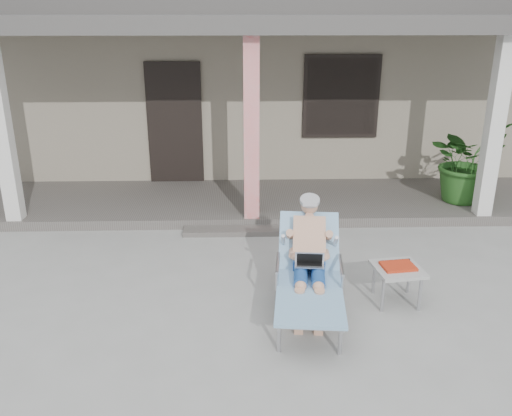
{
  "coord_description": "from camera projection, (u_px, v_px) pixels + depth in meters",
  "views": [
    {
      "loc": [
        -0.16,
        -5.45,
        3.08
      ],
      "look_at": [
        0.02,
        0.6,
        0.85
      ],
      "focal_mm": 38.0,
      "sensor_mm": 36.0,
      "label": 1
    }
  ],
  "objects": [
    {
      "name": "lounger",
      "position": [
        310.0,
        247.0,
        5.72
      ],
      "size": [
        0.85,
        1.83,
        1.16
      ],
      "rotation": [
        0.0,
        0.0,
        -0.1
      ],
      "color": "#B7B7BC",
      "rests_on": "ground"
    },
    {
      "name": "porch_deck",
      "position": [
        251.0,
        202.0,
        8.97
      ],
      "size": [
        10.0,
        2.0,
        0.15
      ],
      "primitive_type": "cube",
      "color": "#605B56",
      "rests_on": "ground"
    },
    {
      "name": "porch_overhang",
      "position": [
        250.0,
        30.0,
        7.98
      ],
      "size": [
        10.0,
        2.3,
        2.85
      ],
      "color": "silver",
      "rests_on": "porch_deck"
    },
    {
      "name": "ground",
      "position": [
        256.0,
        296.0,
        6.18
      ],
      "size": [
        60.0,
        60.0,
        0.0
      ],
      "primitive_type": "plane",
      "color": "#9E9E99",
      "rests_on": "ground"
    },
    {
      "name": "porch_step",
      "position": [
        252.0,
        231.0,
        7.91
      ],
      "size": [
        2.0,
        0.3,
        0.07
      ],
      "primitive_type": "cube",
      "color": "#605B56",
      "rests_on": "ground"
    },
    {
      "name": "house",
      "position": [
        247.0,
        79.0,
        11.7
      ],
      "size": [
        10.4,
        5.4,
        3.3
      ],
      "color": "gray",
      "rests_on": "ground"
    },
    {
      "name": "side_table",
      "position": [
        398.0,
        271.0,
        5.94
      ],
      "size": [
        0.57,
        0.57,
        0.45
      ],
      "rotation": [
        0.0,
        0.0,
        0.13
      ],
      "color": "#A6A6A2",
      "rests_on": "ground"
    },
    {
      "name": "potted_palm",
      "position": [
        466.0,
        160.0,
        8.61
      ],
      "size": [
        1.51,
        1.42,
        1.34
      ],
      "primitive_type": "imported",
      "rotation": [
        0.0,
        0.0,
        0.39
      ],
      "color": "#26591E",
      "rests_on": "porch_deck"
    }
  ]
}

